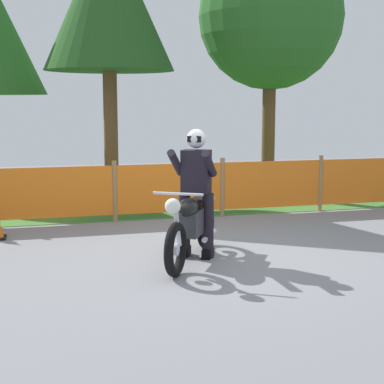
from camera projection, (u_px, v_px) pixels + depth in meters
name	position (u px, v px, depth m)	size (l,w,h in m)	color
ground	(211.00, 255.00, 7.88)	(24.00, 24.00, 0.02)	gray
grass_verge	(144.00, 196.00, 12.80)	(24.00, 5.24, 0.01)	#427A33
barrier_fence	(170.00, 188.00, 10.22)	(9.70, 0.08, 1.05)	#997547
tree_near_right	(271.00, 18.00, 12.27)	(3.03, 3.03, 5.31)	brown
motorcycle_lead	(192.00, 225.00, 7.49)	(1.16, 1.85, 0.99)	black
rider_lead	(196.00, 186.00, 7.63)	(0.71, 0.79, 1.69)	black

